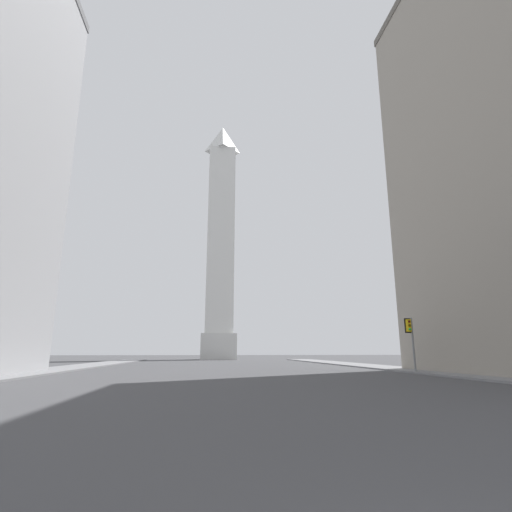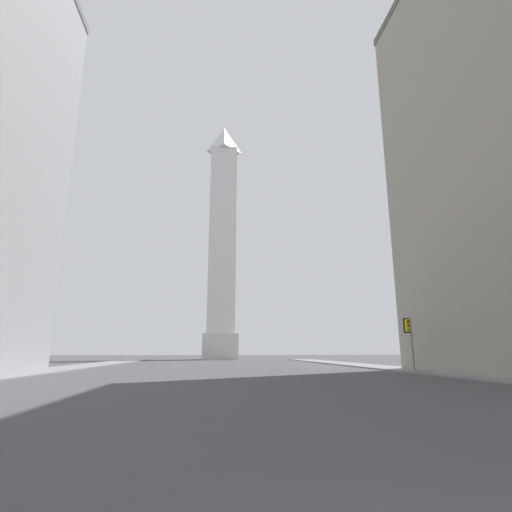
{
  "view_description": "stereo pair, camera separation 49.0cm",
  "coord_description": "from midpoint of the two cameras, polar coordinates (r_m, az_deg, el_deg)",
  "views": [
    {
      "loc": [
        -2.59,
        -2.08,
        1.91
      ],
      "look_at": [
        3.7,
        50.28,
        14.5
      ],
      "focal_mm": 28.0,
      "sensor_mm": 36.0,
      "label": 1
    },
    {
      "loc": [
        -2.1,
        -2.14,
        1.91
      ],
      "look_at": [
        3.7,
        50.28,
        14.5
      ],
      "focal_mm": 28.0,
      "sensor_mm": 36.0,
      "label": 2
    }
  ],
  "objects": [
    {
      "name": "traffic_light_mid_right",
      "position": [
        38.93,
        20.92,
        -10.65
      ],
      "size": [
        0.78,
        0.5,
        4.86
      ],
      "color": "slate",
      "rests_on": "ground_plane"
    },
    {
      "name": "sidewalk_right",
      "position": [
        40.86,
        23.62,
        -14.92
      ],
      "size": [
        5.0,
        111.21,
        0.15
      ],
      "primitive_type": "cube",
      "color": "slate",
      "rests_on": "ground_plane"
    },
    {
      "name": "obelisk",
      "position": [
        98.4,
        -5.23,
        2.14
      ],
      "size": [
        8.07,
        8.07,
        59.22
      ],
      "color": "silver",
      "rests_on": "ground_plane"
    },
    {
      "name": "sidewalk_left",
      "position": [
        38.76,
        -31.48,
        -14.24
      ],
      "size": [
        5.0,
        111.21,
        0.15
      ],
      "primitive_type": "cube",
      "color": "slate",
      "rests_on": "ground_plane"
    }
  ]
}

